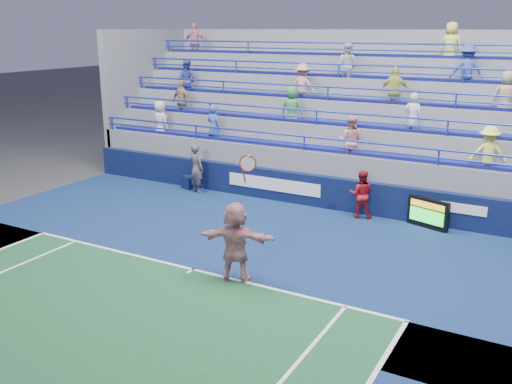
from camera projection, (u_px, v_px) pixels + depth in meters
The scene contains 8 objects.
ground at pixel (193, 270), 14.47m from camera, with size 120.00×120.00×0.00m, color #333538.
sponsor_wall at pixel (301, 189), 19.77m from camera, with size 18.00×0.32×1.10m.
bleacher_stand at pixel (341, 142), 22.66m from camera, with size 18.00×5.60×6.13m.
serve_speed_board at pixel (428, 213), 17.38m from camera, with size 1.32×0.56×0.93m.
judge_chair at pixel (190, 181), 21.77m from camera, with size 0.61×0.62×0.88m.
tennis_player at pixel (236, 242), 13.65m from camera, with size 1.93×1.11×3.18m.
line_judge at pixel (196, 168), 21.06m from camera, with size 0.67×0.44×1.85m, color #141C39.
ball_girl at pixel (361, 194), 18.27m from camera, with size 0.77×0.60×1.57m, color #A6131C.
Camera 1 is at (7.89, -10.88, 5.94)m, focal length 40.00 mm.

